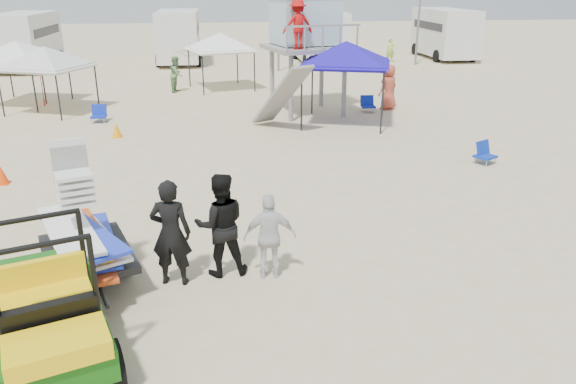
{
  "coord_description": "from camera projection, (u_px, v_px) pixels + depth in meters",
  "views": [
    {
      "loc": [
        -0.75,
        -6.74,
        4.99
      ],
      "look_at": [
        0.5,
        3.0,
        1.3
      ],
      "focal_mm": 35.0,
      "sensor_mm": 36.0,
      "label": 1
    }
  ],
  "objects": [
    {
      "name": "ground",
      "position": [
        280.0,
        350.0,
        8.1
      ],
      "size": [
        140.0,
        140.0,
        0.0
      ],
      "primitive_type": "plane",
      "color": "beige",
      "rests_on": "ground"
    },
    {
      "name": "utility_cart",
      "position": [
        46.0,
        304.0,
        7.53
      ],
      "size": [
        2.11,
        2.9,
        1.99
      ],
      "color": "#10530D",
      "rests_on": "ground"
    },
    {
      "name": "surf_trailer",
      "position": [
        83.0,
        233.0,
        9.7
      ],
      "size": [
        2.05,
        2.78,
        2.25
      ],
      "color": "black",
      "rests_on": "ground"
    },
    {
      "name": "man_left",
      "position": [
        171.0,
        233.0,
        9.59
      ],
      "size": [
        0.77,
        0.57,
        1.92
      ],
      "primitive_type": "imported",
      "rotation": [
        0.0,
        0.0,
        2.97
      ],
      "color": "black",
      "rests_on": "ground"
    },
    {
      "name": "man_mid",
      "position": [
        221.0,
        225.0,
        9.92
      ],
      "size": [
        0.98,
        0.8,
        1.91
      ],
      "primitive_type": "imported",
      "rotation": [
        0.0,
        0.0,
        3.22
      ],
      "color": "black",
      "rests_on": "ground"
    },
    {
      "name": "man_right",
      "position": [
        270.0,
        237.0,
        9.85
      ],
      "size": [
        0.93,
        0.41,
        1.58
      ],
      "primitive_type": "imported",
      "rotation": [
        0.0,
        0.0,
        3.12
      ],
      "color": "silver",
      "rests_on": "ground"
    },
    {
      "name": "lifeguard_tower",
      "position": [
        305.0,
        21.0,
        21.57
      ],
      "size": [
        3.6,
        3.6,
        4.8
      ],
      "color": "gray",
      "rests_on": "ground"
    },
    {
      "name": "canopy_blue",
      "position": [
        346.0,
        45.0,
        20.13
      ],
      "size": [
        3.71,
        3.71,
        3.4
      ],
      "color": "black",
      "rests_on": "ground"
    },
    {
      "name": "canopy_white_a",
      "position": [
        15.0,
        44.0,
        23.42
      ],
      "size": [
        3.7,
        3.7,
        3.1
      ],
      "color": "black",
      "rests_on": "ground"
    },
    {
      "name": "canopy_white_b",
      "position": [
        45.0,
        50.0,
        22.1
      ],
      "size": [
        3.56,
        3.56,
        3.01
      ],
      "color": "black",
      "rests_on": "ground"
    },
    {
      "name": "canopy_white_c",
      "position": [
        220.0,
        36.0,
        26.93
      ],
      "size": [
        3.36,
        3.36,
        3.11
      ],
      "color": "black",
      "rests_on": "ground"
    },
    {
      "name": "umbrella_a",
      "position": [
        41.0,
        85.0,
        23.68
      ],
      "size": [
        2.27,
        2.3,
        1.82
      ],
      "primitive_type": "imported",
      "rotation": [
        0.0,
        0.0,
        -0.15
      ],
      "color": "red",
      "rests_on": "ground"
    },
    {
      "name": "umbrella_b",
      "position": [
        190.0,
        67.0,
        28.52
      ],
      "size": [
        2.89,
        2.89,
        1.87
      ],
      "primitive_type": "imported",
      "rotation": [
        0.0,
        0.0,
        0.88
      ],
      "color": "yellow",
      "rests_on": "ground"
    },
    {
      "name": "cone_near",
      "position": [
        117.0,
        130.0,
        19.1
      ],
      "size": [
        0.34,
        0.34,
        0.5
      ],
      "primitive_type": "cone",
      "color": "#FC9707",
      "rests_on": "ground"
    },
    {
      "name": "cone_far",
      "position": [
        1.0,
        175.0,
        14.68
      ],
      "size": [
        0.34,
        0.34,
        0.5
      ],
      "primitive_type": "cone",
      "color": "#FF3F08",
      "rests_on": "ground"
    },
    {
      "name": "beach_chair_a",
      "position": [
        99.0,
        114.0,
        21.21
      ],
      "size": [
        0.56,
        0.59,
        0.64
      ],
      "color": "#1025AF",
      "rests_on": "ground"
    },
    {
      "name": "beach_chair_b",
      "position": [
        484.0,
        152.0,
        16.38
      ],
      "size": [
        0.72,
        0.8,
        0.64
      ],
      "color": "#0E2DA0",
      "rests_on": "ground"
    },
    {
      "name": "beach_chair_c",
      "position": [
        368.0,
        104.0,
        22.92
      ],
      "size": [
        0.56,
        0.6,
        0.64
      ],
      "color": "#0E229C",
      "rests_on": "ground"
    },
    {
      "name": "rv_far_left",
      "position": [
        26.0,
        38.0,
        33.89
      ],
      "size": [
        2.64,
        6.8,
        3.25
      ],
      "color": "silver",
      "rests_on": "ground"
    },
    {
      "name": "rv_mid_left",
      "position": [
        179.0,
        34.0,
        36.35
      ],
      "size": [
        2.65,
        6.5,
        3.25
      ],
      "color": "silver",
      "rests_on": "ground"
    },
    {
      "name": "rv_mid_right",
      "position": [
        319.0,
        35.0,
        36.03
      ],
      "size": [
        2.64,
        7.0,
        3.25
      ],
      "color": "silver",
      "rests_on": "ground"
    },
    {
      "name": "rv_far_right",
      "position": [
        445.0,
        31.0,
        38.49
      ],
      "size": [
        2.64,
        6.6,
        3.25
      ],
      "color": "silver",
      "rests_on": "ground"
    },
    {
      "name": "light_pole_left",
      "position": [
        278.0,
        0.0,
        32.12
      ],
      "size": [
        0.14,
        0.14,
        8.0
      ],
      "primitive_type": "cylinder",
      "color": "slate",
      "rests_on": "ground"
    },
    {
      "name": "distant_beachgoers",
      "position": [
        303.0,
        74.0,
        26.64
      ],
      "size": [
        14.06,
        14.88,
        1.84
      ],
      "color": "#5E8952",
      "rests_on": "ground"
    }
  ]
}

